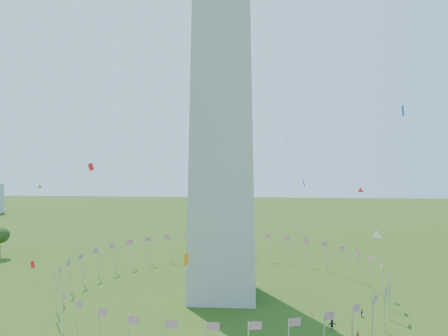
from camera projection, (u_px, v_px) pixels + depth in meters
The scene contains 2 objects.
flag_ring at pixel (223, 279), 111.52m from camera, with size 80.24×80.24×9.00m.
kites_aloft at pixel (239, 229), 86.47m from camera, with size 108.84×71.46×40.07m.
Camera 1 is at (7.59, -60.20, 36.76)m, focal length 35.00 mm.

